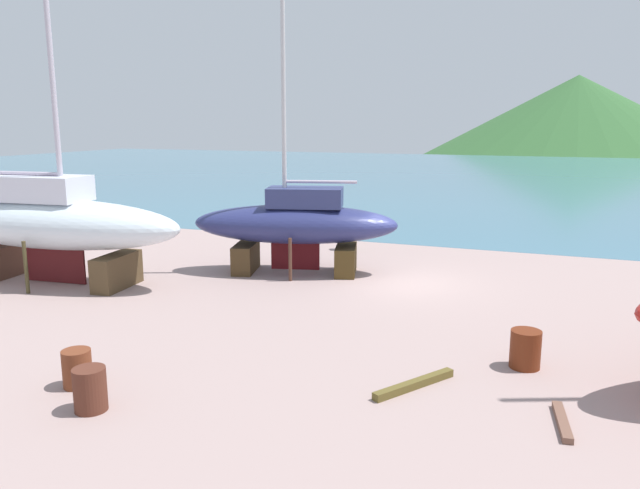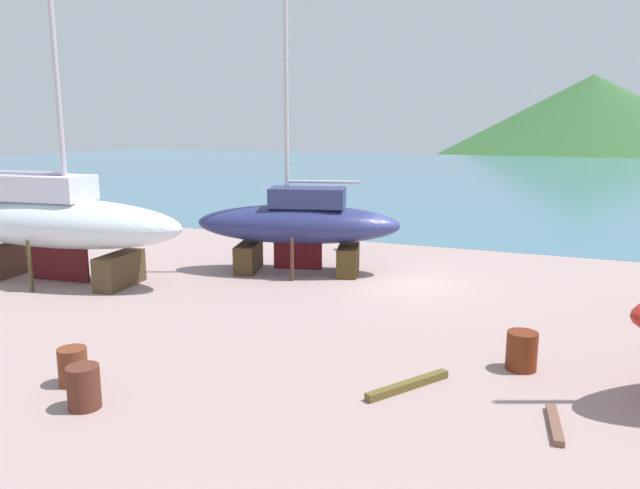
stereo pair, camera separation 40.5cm
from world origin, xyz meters
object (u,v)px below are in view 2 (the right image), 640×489
(barrel_by_slipway, at_px, (48,241))
(barrel_tipped_center, at_px, (84,387))
(barrel_rust_far, at_px, (522,351))
(sailboat_small_center, at_px, (298,224))
(barrel_rust_near, at_px, (73,366))
(sailboat_far_slipway, at_px, (56,221))
(worker, at_px, (355,229))

(barrel_by_slipway, distance_m, barrel_tipped_center, 15.92)
(barrel_tipped_center, relative_size, barrel_rust_far, 0.98)
(barrel_tipped_center, bearing_deg, sailboat_small_center, 93.10)
(barrel_rust_near, height_order, barrel_tipped_center, barrel_tipped_center)
(sailboat_far_slipway, xyz_separation_m, worker, (7.63, 8.77, -1.19))
(sailboat_small_center, height_order, sailboat_far_slipway, sailboat_far_slipway)
(sailboat_small_center, relative_size, barrel_tipped_center, 14.99)
(worker, relative_size, barrel_tipped_center, 2.05)
(sailboat_far_slipway, distance_m, barrel_rust_far, 15.46)
(sailboat_far_slipway, bearing_deg, barrel_by_slipway, 133.91)
(sailboat_small_center, relative_size, sailboat_far_slipway, 0.82)
(sailboat_small_center, bearing_deg, barrel_rust_near, 72.96)
(sailboat_far_slipway, relative_size, worker, 8.91)
(barrel_rust_near, bearing_deg, barrel_tipped_center, -37.58)
(barrel_rust_near, xyz_separation_m, barrel_by_slipway, (-10.78, 9.94, 0.07))
(sailboat_small_center, distance_m, barrel_rust_far, 10.42)
(sailboat_far_slipway, relative_size, barrel_rust_near, 19.56)
(barrel_rust_near, height_order, barrel_by_slipway, barrel_by_slipway)
(sailboat_far_slipway, height_order, barrel_rust_far, sailboat_far_slipway)
(sailboat_far_slipway, relative_size, barrel_by_slipway, 16.58)
(barrel_by_slipway, height_order, barrel_tipped_center, barrel_by_slipway)
(sailboat_small_center, bearing_deg, barrel_by_slipway, -11.43)
(sailboat_small_center, distance_m, sailboat_far_slipway, 8.23)
(barrel_rust_far, bearing_deg, sailboat_far_slipway, 172.28)
(sailboat_far_slipway, height_order, barrel_by_slipway, sailboat_far_slipway)
(sailboat_far_slipway, height_order, barrel_tipped_center, sailboat_far_slipway)
(sailboat_far_slipway, bearing_deg, barrel_rust_near, -49.17)
(worker, bearing_deg, barrel_tipped_center, 62.49)
(barrel_rust_near, bearing_deg, worker, 86.32)
(barrel_rust_near, xyz_separation_m, barrel_tipped_center, (1.00, -0.77, 0.03))
(worker, height_order, barrel_by_slipway, worker)
(worker, relative_size, barrel_by_slipway, 1.86)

